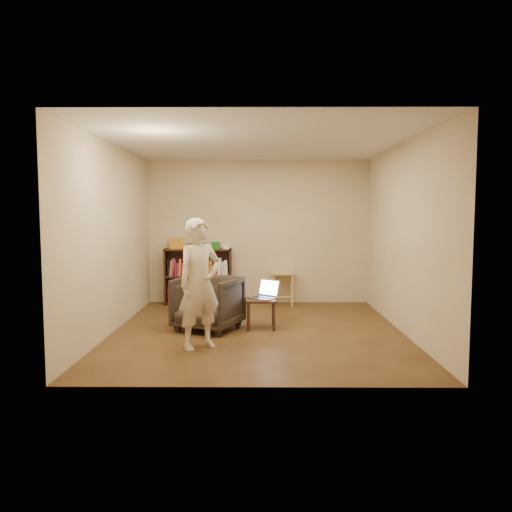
{
  "coord_description": "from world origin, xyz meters",
  "views": [
    {
      "loc": [
        0.03,
        -6.85,
        1.65
      ],
      "look_at": [
        -0.02,
        0.35,
        1.02
      ],
      "focal_mm": 35.0,
      "sensor_mm": 36.0,
      "label": 1
    }
  ],
  "objects_px": {
    "bookshelf": "(198,280)",
    "person": "(200,284)",
    "armchair": "(208,303)",
    "laptop": "(265,294)",
    "stool": "(283,278)",
    "side_table": "(261,304)"
  },
  "relations": [
    {
      "from": "side_table",
      "to": "person",
      "type": "bearing_deg",
      "value": -125.4
    },
    {
      "from": "stool",
      "to": "person",
      "type": "relative_size",
      "value": 0.38
    },
    {
      "from": "bookshelf",
      "to": "armchair",
      "type": "height_order",
      "value": "bookshelf"
    },
    {
      "from": "armchair",
      "to": "side_table",
      "type": "distance_m",
      "value": 0.75
    },
    {
      "from": "bookshelf",
      "to": "side_table",
      "type": "distance_m",
      "value": 2.23
    },
    {
      "from": "side_table",
      "to": "laptop",
      "type": "relative_size",
      "value": 0.89
    },
    {
      "from": "laptop",
      "to": "person",
      "type": "bearing_deg",
      "value": -86.55
    },
    {
      "from": "bookshelf",
      "to": "side_table",
      "type": "bearing_deg",
      "value": -59.44
    },
    {
      "from": "side_table",
      "to": "laptop",
      "type": "xyz_separation_m",
      "value": [
        0.06,
        0.06,
        0.13
      ]
    },
    {
      "from": "armchair",
      "to": "person",
      "type": "distance_m",
      "value": 1.05
    },
    {
      "from": "bookshelf",
      "to": "stool",
      "type": "relative_size",
      "value": 1.99
    },
    {
      "from": "armchair",
      "to": "side_table",
      "type": "height_order",
      "value": "armchair"
    },
    {
      "from": "bookshelf",
      "to": "laptop",
      "type": "height_order",
      "value": "bookshelf"
    },
    {
      "from": "side_table",
      "to": "person",
      "type": "height_order",
      "value": "person"
    },
    {
      "from": "person",
      "to": "side_table",
      "type": "bearing_deg",
      "value": 15.9
    },
    {
      "from": "bookshelf",
      "to": "side_table",
      "type": "height_order",
      "value": "bookshelf"
    },
    {
      "from": "bookshelf",
      "to": "person",
      "type": "distance_m",
      "value": 3.01
    },
    {
      "from": "armchair",
      "to": "laptop",
      "type": "distance_m",
      "value": 0.82
    },
    {
      "from": "side_table",
      "to": "person",
      "type": "relative_size",
      "value": 0.27
    },
    {
      "from": "bookshelf",
      "to": "laptop",
      "type": "relative_size",
      "value": 2.51
    },
    {
      "from": "bookshelf",
      "to": "person",
      "type": "relative_size",
      "value": 0.76
    },
    {
      "from": "bookshelf",
      "to": "laptop",
      "type": "xyz_separation_m",
      "value": [
        1.19,
        -1.86,
        0.05
      ]
    }
  ]
}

